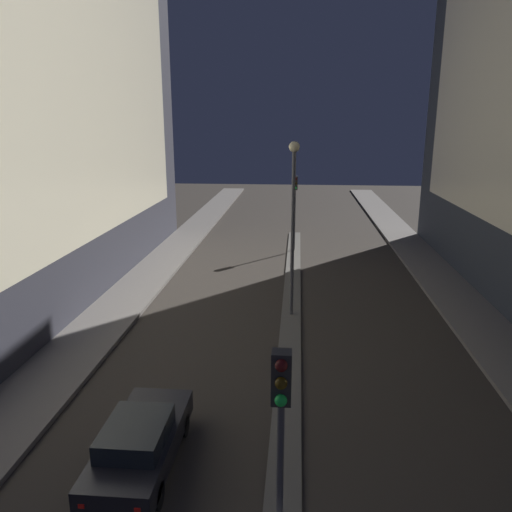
{
  "coord_description": "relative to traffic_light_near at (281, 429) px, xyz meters",
  "views": [
    {
      "loc": [
        0.2,
        -4.59,
        8.57
      ],
      "look_at": [
        -1.61,
        16.71,
        2.8
      ],
      "focal_mm": 35.0,
      "sensor_mm": 36.0,
      "label": 1
    }
  ],
  "objects": [
    {
      "name": "traffic_light_mid",
      "position": [
        0.0,
        25.96,
        0.0
      ],
      "size": [
        0.32,
        0.42,
        5.01
      ],
      "color": "#4C4C51",
      "rests_on": "median_strip"
    },
    {
      "name": "car_left_lane",
      "position": [
        -3.64,
        3.55,
        -3.02
      ],
      "size": [
        1.75,
        4.42,
        1.45
      ],
      "color": "black",
      "rests_on": "ground"
    },
    {
      "name": "traffic_light_near",
      "position": [
        0.0,
        0.0,
        0.0
      ],
      "size": [
        0.32,
        0.42,
        5.01
      ],
      "color": "#4C4C51",
      "rests_on": "median_strip"
    },
    {
      "name": "median_strip",
      "position": [
        0.0,
        15.06,
        -3.71
      ],
      "size": [
        0.88,
        33.08,
        0.11
      ],
      "color": "#56544F",
      "rests_on": "ground"
    },
    {
      "name": "building_left",
      "position": [
        -12.47,
        14.58,
        5.5
      ],
      "size": [
        6.01,
        34.13,
        18.52
      ],
      "color": "#383842",
      "rests_on": "ground"
    },
    {
      "name": "street_lamp",
      "position": [
        0.0,
        14.23,
        1.32
      ],
      "size": [
        0.46,
        0.46,
        7.69
      ],
      "color": "#4C4C51",
      "rests_on": "median_strip"
    }
  ]
}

